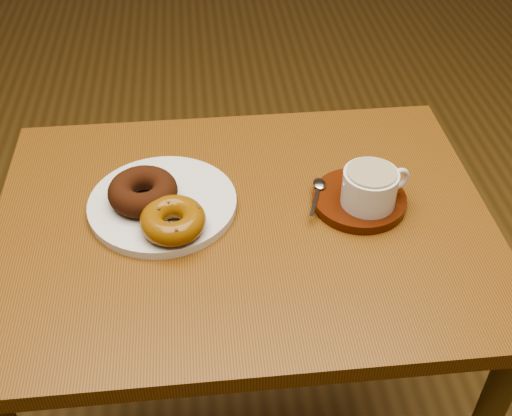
{
  "coord_description": "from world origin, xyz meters",
  "views": [
    {
      "loc": [
        0.08,
        -1.06,
        1.43
      ],
      "look_at": [
        0.16,
        -0.31,
        0.77
      ],
      "focal_mm": 45.0,
      "sensor_mm": 36.0,
      "label": 1
    }
  ],
  "objects": [
    {
      "name": "teaspoon",
      "position": [
        0.27,
        -0.26,
        0.76
      ],
      "size": [
        0.04,
        0.1,
        0.01
      ],
      "rotation": [
        0.0,
        0.0,
        -0.33
      ],
      "color": "silver",
      "rests_on": "saucer"
    },
    {
      "name": "cafe_table",
      "position": [
        0.14,
        -0.31,
        0.63
      ],
      "size": [
        0.8,
        0.6,
        0.75
      ],
      "rotation": [
        0.0,
        0.0,
        -0.0
      ],
      "color": "brown",
      "rests_on": "ground"
    },
    {
      "name": "ground",
      "position": [
        0.0,
        0.0,
        0.0
      ],
      "size": [
        6.0,
        6.0,
        0.0
      ],
      "primitive_type": "plane",
      "color": "brown",
      "rests_on": "ground"
    },
    {
      "name": "donut_caramel",
      "position": [
        0.03,
        -0.34,
        0.78
      ],
      "size": [
        0.12,
        0.12,
        0.04
      ],
      "rotation": [
        0.0,
        0.0,
        -0.19
      ],
      "color": "brown",
      "rests_on": "donut_plate"
    },
    {
      "name": "coffee_cup",
      "position": [
        0.34,
        -0.3,
        0.79
      ],
      "size": [
        0.11,
        0.09,
        0.06
      ],
      "rotation": [
        0.0,
        0.0,
        0.28
      ],
      "color": "silver",
      "rests_on": "saucer"
    },
    {
      "name": "saucer",
      "position": [
        0.33,
        -0.29,
        0.75
      ],
      "size": [
        0.2,
        0.2,
        0.02
      ],
      "primitive_type": "cylinder",
      "rotation": [
        0.0,
        0.0,
        0.39
      ],
      "color": "#3E1708",
      "rests_on": "cafe_table"
    },
    {
      "name": "donut_cinnamon",
      "position": [
        -0.01,
        -0.26,
        0.78
      ],
      "size": [
        0.15,
        0.15,
        0.04
      ],
      "primitive_type": "torus",
      "rotation": [
        0.0,
        0.0,
        -0.38
      ],
      "color": "#34170A",
      "rests_on": "donut_plate"
    },
    {
      "name": "donut_plate",
      "position": [
        0.01,
        -0.26,
        0.75
      ],
      "size": [
        0.3,
        0.3,
        0.01
      ],
      "primitive_type": "cylinder",
      "rotation": [
        0.0,
        0.0,
        -0.29
      ],
      "color": "silver",
      "rests_on": "cafe_table"
    }
  ]
}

